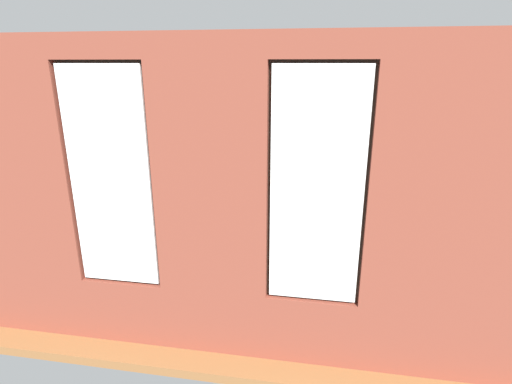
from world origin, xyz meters
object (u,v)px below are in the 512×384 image
Objects in this scene: remote_black at (274,213)px; potted_plant_between_couches at (357,254)px; table_plant_small at (280,210)px; remote_silver at (264,210)px; papasan_chair at (242,189)px; potted_plant_corner_near_left at (418,184)px; couch_left at (443,262)px; couch_by_window at (235,288)px; cup_ceramic at (246,212)px; candle_jar at (300,209)px; media_console at (82,222)px; potted_plant_near_tv at (74,212)px; potted_plant_foreground_right at (143,168)px; coffee_table at (274,216)px; potted_plant_corner_far_left at (495,290)px; tv_flatscreen at (77,186)px.

potted_plant_between_couches is (-1.19, 2.17, 0.42)m from remote_black.
table_plant_small reaches higher than remote_silver.
papasan_chair is 3.42m from potted_plant_corner_near_left.
couch_by_window is at bearing -67.50° from couch_left.
couch_by_window is at bearing 2.10° from potted_plant_between_couches.
cup_ceramic is 0.93m from candle_jar.
potted_plant_near_tv is (-0.55, 0.94, 0.58)m from media_console.
candle_jar reaches higher than remote_black.
remote_black is at bearing -152.70° from potted_plant_near_tv.
media_console is (3.71, 0.63, -0.25)m from candle_jar.
potted_plant_near_tv reaches higher than papasan_chair.
media_console is 0.80× the size of papasan_chair.
table_plant_small is 0.21m from remote_black.
candle_jar is (-0.62, -2.38, 0.18)m from couch_by_window.
papasan_chair reaches higher than cup_ceramic.
cup_ceramic is 0.64× the size of remote_black.
papasan_chair is 0.77× the size of potted_plant_foreground_right.
potted_plant_corner_near_left reaches higher than cup_ceramic.
potted_plant_between_couches is at bearing 118.59° from coffee_table.
potted_plant_between_couches is (-1.38, -0.05, 0.55)m from couch_by_window.
media_console is at bearing 8.27° from coffee_table.
remote_silver is 0.16× the size of potted_plant_corner_near_left.
potted_plant_corner_near_left reaches higher than coffee_table.
remote_black is 1.48m from papasan_chair.
potted_plant_between_couches is 1.14× the size of potted_plant_near_tv.
remote_silver is 0.12× the size of potted_plant_near_tv.
potted_plant_corner_near_left reaches higher than potted_plant_corner_far_left.
potted_plant_between_couches reaches higher than potted_plant_corner_near_left.
tv_flatscreen reaches higher than remote_black.
couch_left is 5.75m from media_console.
table_plant_small reaches higher than remote_black.
potted_plant_corner_near_left is at bearing 175.75° from couch_left.
remote_black is 0.18× the size of media_console.
couch_by_window is 2.13m from table_plant_small.
media_console is 0.79× the size of tv_flatscreen.
tv_flatscreen is at bearing 5.78° from table_plant_small.
potted_plant_corner_far_left is (-5.87, 1.85, -0.25)m from tv_flatscreen.
media_console is at bearing 90.00° from tv_flatscreen.
media_console is (3.41, 0.35, -0.32)m from table_plant_small.
potted_plant_corner_near_left is at bearing -174.82° from remote_silver.
potted_plant_corner_near_left is (-3.04, -1.56, 0.17)m from cup_ceramic.
media_console is 1.23m from potted_plant_near_tv.
couch_by_window is 1.23× the size of coffee_table.
cup_ceramic is at bearing 21.34° from remote_silver.
potted_plant_between_couches is (-4.48, 1.70, 0.62)m from media_console.
potted_plant_corner_far_left is (-2.77, 0.10, 0.34)m from couch_by_window.
remote_silver is at bearing 5.43° from remote_black.
cup_ceramic is at bearing -109.25° from couch_left.
tv_flatscreen is (2.83, 0.34, 0.41)m from cup_ceramic.
papasan_chair is at bearing -75.13° from cup_ceramic.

